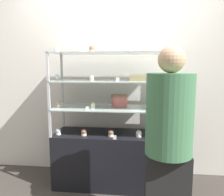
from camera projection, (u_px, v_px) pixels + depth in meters
ground_plane at (112, 184)px, 2.63m from camera, size 20.00×20.00×0.00m
back_wall at (115, 74)px, 2.82m from camera, size 8.00×0.05×2.60m
display_base at (112, 159)px, 2.58m from camera, size 1.33×0.47×0.63m
display_riser_lower at (112, 109)px, 2.50m from camera, size 1.33×0.47×0.31m
display_riser_middle at (112, 82)px, 2.46m from camera, size 1.33×0.47×0.31m
display_riser_upper at (112, 54)px, 2.41m from camera, size 1.33×0.47×0.31m
layer_cake_centerpiece at (120, 101)px, 2.53m from camera, size 0.19×0.19×0.14m
sheet_cake_frosted at (140, 78)px, 2.39m from camera, size 0.23×0.16×0.07m
cupcake_0 at (58, 131)px, 2.49m from camera, size 0.06×0.06×0.08m
cupcake_1 at (84, 132)px, 2.45m from camera, size 0.06×0.06×0.08m
cupcake_2 at (110, 133)px, 2.42m from camera, size 0.06×0.06×0.08m
cupcake_3 at (139, 134)px, 2.41m from camera, size 0.06×0.06×0.08m
cupcake_4 at (166, 135)px, 2.37m from camera, size 0.06×0.06×0.08m
price_tag_0 at (115, 137)px, 2.32m from camera, size 0.04×0.00×0.04m
cupcake_5 at (59, 105)px, 2.48m from camera, size 0.05×0.05×0.07m
cupcake_6 at (93, 106)px, 2.43m from camera, size 0.05×0.05×0.07m
cupcake_7 at (168, 107)px, 2.36m from camera, size 0.05×0.05×0.07m
price_tag_1 at (87, 108)px, 2.31m from camera, size 0.04×0.00×0.04m
cupcake_8 at (57, 78)px, 2.44m from camera, size 0.05×0.05×0.07m
cupcake_9 at (92, 78)px, 2.35m from camera, size 0.05×0.05×0.07m
cupcake_10 at (168, 78)px, 2.31m from camera, size 0.05×0.05×0.07m
price_tag_2 at (118, 80)px, 2.23m from camera, size 0.04×0.00×0.04m
cupcake_11 at (57, 49)px, 2.37m from camera, size 0.06×0.06×0.07m
cupcake_12 at (92, 49)px, 2.34m from camera, size 0.06×0.06×0.07m
cupcake_13 at (130, 49)px, 2.31m from camera, size 0.06×0.06×0.07m
cupcake_14 at (169, 48)px, 2.22m from camera, size 0.06×0.06×0.07m
price_tag_3 at (122, 49)px, 2.18m from camera, size 0.04×0.00×0.04m
donut_glazed at (82, 52)px, 2.51m from camera, size 0.13×0.13×0.04m
customer_figure at (169, 140)px, 1.70m from camera, size 0.36×0.36×1.55m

